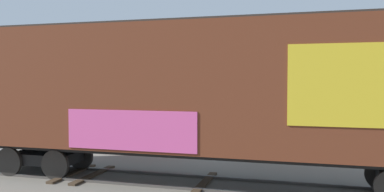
% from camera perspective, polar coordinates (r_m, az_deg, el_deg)
% --- Properties ---
extents(ground_plane, '(260.00, 260.00, 0.00)m').
position_cam_1_polar(ground_plane, '(11.62, 7.41, -13.04)').
color(ground_plane, slate).
extents(track, '(60.02, 3.69, 0.08)m').
position_cam_1_polar(track, '(12.54, -8.14, -11.71)').
color(track, '#4C4742').
rests_on(track, ground_plane).
extents(freight_car, '(17.53, 3.23, 4.89)m').
position_cam_1_polar(freight_car, '(11.41, 2.70, 0.92)').
color(freight_car, '#5B2B19').
rests_on(freight_car, ground_plane).
extents(hillside, '(131.34, 36.81, 13.48)m').
position_cam_1_polar(hillside, '(79.73, 16.09, 3.26)').
color(hillside, silver).
rests_on(hillside, ground_plane).
extents(parked_car_red, '(4.08, 2.05, 1.71)m').
position_cam_1_polar(parked_car_red, '(17.96, -5.41, -4.78)').
color(parked_car_red, '#B21E1E').
rests_on(parked_car_red, ground_plane).
extents(parked_car_white, '(4.51, 2.11, 1.65)m').
position_cam_1_polar(parked_car_white, '(16.41, 14.97, -5.60)').
color(parked_car_white, silver).
rests_on(parked_car_white, ground_plane).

